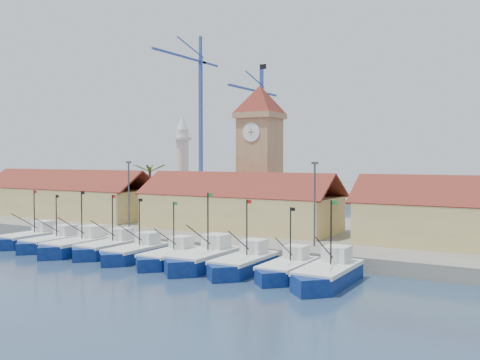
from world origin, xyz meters
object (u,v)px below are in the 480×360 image
Objects in this scene: boat_5 at (169,258)px; boat_0 at (29,239)px; clock_tower at (260,151)px; minaret at (182,166)px.

boat_0 is at bearing 177.55° from boat_5.
boat_0 is 0.42× the size of clock_tower.
boat_5 is 0.40× the size of clock_tower.
boat_5 is 32.23m from minaret.
boat_5 is 0.55× the size of minaret.
minaret is at bearing 123.49° from boat_5.
clock_tower reaches higher than minaret.
boat_0 is 1.07× the size of boat_5.
minaret is at bearing 172.39° from clock_tower.
minaret is (-17.08, 25.81, 9.03)m from boat_5.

